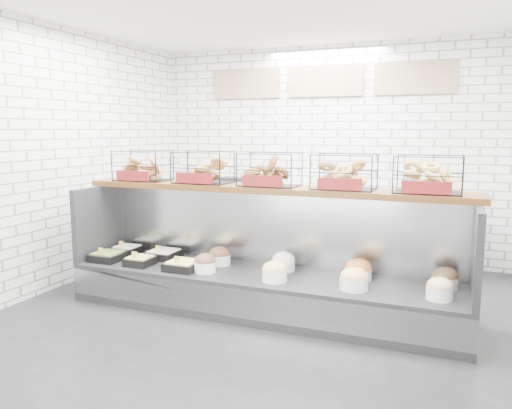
% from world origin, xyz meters
% --- Properties ---
extents(ground, '(5.50, 5.50, 0.00)m').
position_xyz_m(ground, '(0.00, 0.00, 0.00)').
color(ground, black).
rests_on(ground, ground).
extents(room_shell, '(5.02, 5.51, 3.01)m').
position_xyz_m(room_shell, '(0.00, 0.60, 2.06)').
color(room_shell, white).
rests_on(room_shell, ground).
extents(display_case, '(4.00, 0.90, 1.20)m').
position_xyz_m(display_case, '(0.00, 0.34, 0.33)').
color(display_case, black).
rests_on(display_case, ground).
extents(bagel_shelf, '(4.10, 0.50, 0.40)m').
position_xyz_m(bagel_shelf, '(0.00, 0.52, 1.38)').
color(bagel_shelf, '#3F220D').
rests_on(bagel_shelf, display_case).
extents(prep_counter, '(4.00, 0.60, 1.20)m').
position_xyz_m(prep_counter, '(-0.00, 2.43, 0.47)').
color(prep_counter, '#93969B').
rests_on(prep_counter, ground).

